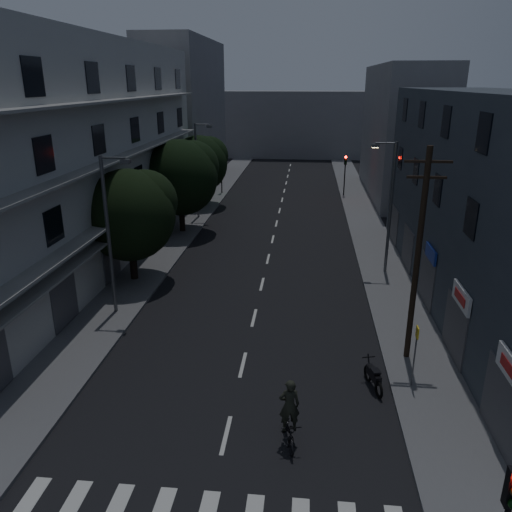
% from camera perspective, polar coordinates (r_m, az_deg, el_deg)
% --- Properties ---
extents(ground, '(160.00, 160.00, 0.00)m').
position_cam_1_polar(ground, '(38.68, 1.98, 2.15)').
color(ground, black).
rests_on(ground, ground).
extents(sidewalk_left, '(3.00, 90.00, 0.15)m').
position_cam_1_polar(sidewalk_left, '(39.85, -8.85, 2.56)').
color(sidewalk_left, '#565659').
rests_on(sidewalk_left, ground).
extents(sidewalk_right, '(3.00, 90.00, 0.15)m').
position_cam_1_polar(sidewalk_right, '(38.91, 13.07, 1.87)').
color(sidewalk_right, '#565659').
rests_on(sidewalk_right, ground).
extents(lane_markings, '(0.15, 60.50, 0.01)m').
position_cam_1_polar(lane_markings, '(44.68, 2.54, 4.51)').
color(lane_markings, beige).
rests_on(lane_markings, ground).
extents(building_left, '(7.00, 36.00, 14.00)m').
position_cam_1_polar(building_left, '(33.47, -20.08, 10.59)').
color(building_left, '#B4B4AF').
rests_on(building_left, ground).
extents(building_right, '(6.19, 28.00, 11.00)m').
position_cam_1_polar(building_right, '(28.20, 25.60, 5.30)').
color(building_right, '#2E353E').
rests_on(building_right, ground).
extents(building_far_left, '(6.00, 20.00, 16.00)m').
position_cam_1_polar(building_far_left, '(61.69, -7.99, 15.98)').
color(building_far_left, slate).
rests_on(building_far_left, ground).
extents(building_far_right, '(6.00, 20.00, 13.00)m').
position_cam_1_polar(building_far_right, '(54.93, 16.32, 13.45)').
color(building_far_right, slate).
rests_on(building_far_right, ground).
extents(building_far_end, '(24.00, 8.00, 10.00)m').
position_cam_1_polar(building_far_end, '(82.16, 4.29, 14.81)').
color(building_far_end, slate).
rests_on(building_far_end, ground).
extents(tree_near, '(5.36, 5.36, 6.61)m').
position_cam_1_polar(tree_near, '(29.92, -14.19, 4.94)').
color(tree_near, black).
rests_on(tree_near, sidewalk_left).
extents(tree_mid, '(5.83, 5.83, 7.17)m').
position_cam_1_polar(tree_mid, '(39.31, -8.58, 9.18)').
color(tree_mid, black).
rests_on(tree_mid, sidewalk_left).
extents(tree_far, '(5.32, 5.32, 6.58)m').
position_cam_1_polar(tree_far, '(48.00, -6.44, 10.65)').
color(tree_far, black).
rests_on(tree_far, sidewalk_left).
extents(traffic_signal_far_right, '(0.28, 0.37, 4.10)m').
position_cam_1_polar(traffic_signal_far_right, '(52.83, 10.16, 9.98)').
color(traffic_signal_far_right, black).
rests_on(traffic_signal_far_right, sidewalk_right).
extents(traffic_signal_far_left, '(0.28, 0.37, 4.10)m').
position_cam_1_polar(traffic_signal_far_left, '(53.45, -4.00, 10.34)').
color(traffic_signal_far_left, black).
rests_on(traffic_signal_far_left, sidewalk_left).
extents(street_lamp_left_near, '(1.51, 0.25, 8.00)m').
position_cam_1_polar(street_lamp_left_near, '(25.50, -16.35, 3.02)').
color(street_lamp_left_near, '#53565A').
rests_on(street_lamp_left_near, sidewalk_left).
extents(street_lamp_right, '(1.51, 0.25, 8.00)m').
position_cam_1_polar(street_lamp_right, '(31.13, 14.98, 6.02)').
color(street_lamp_right, '#515458').
rests_on(street_lamp_right, sidewalk_right).
extents(street_lamp_left_far, '(1.51, 0.25, 8.00)m').
position_cam_1_polar(street_lamp_left_far, '(43.41, -6.66, 10.17)').
color(street_lamp_left_far, '#5A5B62').
rests_on(street_lamp_left_far, sidewalk_left).
extents(utility_pole, '(1.80, 0.24, 9.00)m').
position_cam_1_polar(utility_pole, '(21.14, 18.02, 0.29)').
color(utility_pole, black).
rests_on(utility_pole, sidewalk_right).
extents(bus_stop_sign, '(0.06, 0.35, 2.52)m').
position_cam_1_polar(bus_stop_sign, '(20.28, 17.80, -9.72)').
color(bus_stop_sign, '#595B60').
rests_on(bus_stop_sign, sidewalk_right).
extents(motorcycle, '(0.70, 1.81, 1.18)m').
position_cam_1_polar(motorcycle, '(20.61, 13.27, -13.36)').
color(motorcycle, black).
rests_on(motorcycle, ground).
extents(cyclist, '(1.03, 1.99, 2.41)m').
position_cam_1_polar(cyclist, '(17.36, 3.79, -18.39)').
color(cyclist, black).
rests_on(cyclist, ground).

